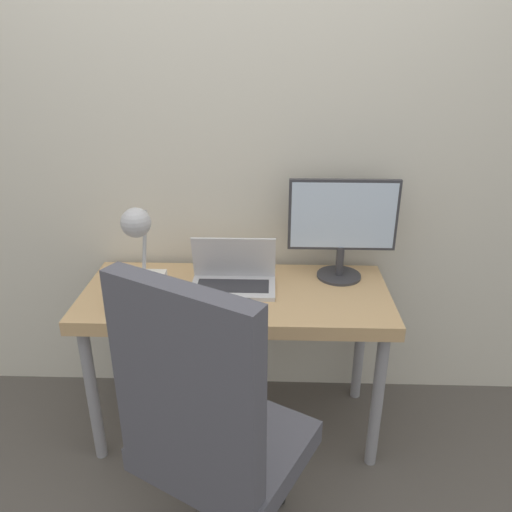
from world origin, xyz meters
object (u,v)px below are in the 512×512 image
(monitor, at_px, (342,223))
(office_chair, at_px, (208,426))
(book_stack, at_px, (145,290))
(game_controller, at_px, (131,307))
(laptop, at_px, (233,277))
(desk_lamp, at_px, (138,231))

(monitor, xyz_separation_m, office_chair, (-0.50, -0.88, -0.35))
(book_stack, bearing_deg, game_controller, -115.85)
(monitor, height_order, office_chair, monitor)
(laptop, height_order, game_controller, laptop)
(laptop, xyz_separation_m, book_stack, (-0.35, -0.15, 0.01))
(book_stack, bearing_deg, desk_lamp, 110.13)
(book_stack, bearing_deg, monitor, 18.28)
(monitor, bearing_deg, laptop, -165.63)
(laptop, distance_m, monitor, 0.54)
(laptop, height_order, book_stack, laptop)
(laptop, bearing_deg, office_chair, -91.76)
(laptop, xyz_separation_m, desk_lamp, (-0.36, -0.12, 0.26))
(book_stack, height_order, game_controller, book_stack)
(laptop, distance_m, book_stack, 0.38)
(book_stack, relative_size, game_controller, 1.54)
(desk_lamp, height_order, book_stack, desk_lamp)
(game_controller, bearing_deg, desk_lamp, 76.52)
(monitor, height_order, desk_lamp, monitor)
(laptop, relative_size, monitor, 0.77)
(monitor, relative_size, desk_lamp, 1.18)
(desk_lamp, xyz_separation_m, book_stack, (0.01, -0.03, -0.25))
(office_chair, relative_size, game_controller, 7.42)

